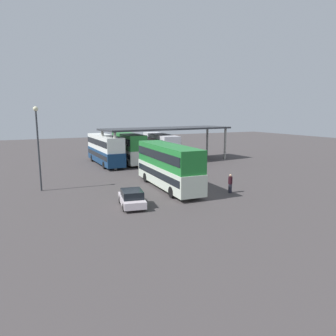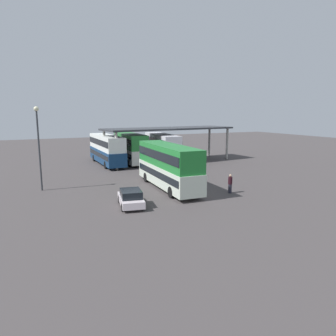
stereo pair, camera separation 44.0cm
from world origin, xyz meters
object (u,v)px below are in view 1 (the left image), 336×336
Objects in this scene: double_decker_main at (168,165)px; lamppost_tall at (38,139)px; pedestrian_waiting at (230,183)px; double_decker_mid_row at (128,147)px; parked_hatchback at (132,198)px; double_decker_near_canopy at (105,149)px; double_decker_far_right at (160,147)px.

lamppost_tall is (-11.22, 4.38, 2.61)m from double_decker_main.
double_decker_mid_row is at bearing 110.11° from pedestrian_waiting.
double_decker_near_canopy is (3.58, 20.80, 1.60)m from parked_hatchback.
pedestrian_waiting reaches higher than parked_hatchback.
double_decker_near_canopy is 3.44m from double_decker_mid_row.
double_decker_near_canopy is 15.77m from lamppost_tall.
parked_hatchback is (-5.26, -4.15, -1.66)m from double_decker_main.
double_decker_main is at bearing -173.80° from double_decker_near_canopy.
double_decker_far_right is 20.28m from lamppost_tall.
double_decker_mid_row is 20.88m from pedestrian_waiting.
double_decker_main is at bearing 148.68° from pedestrian_waiting.
double_decker_main is 16.74m from double_decker_near_canopy.
double_decker_main reaches higher than double_decker_near_canopy.
lamppost_tall reaches higher than double_decker_far_right.
pedestrian_waiting is at bearing -79.62° from parked_hatchback.
lamppost_tall reaches higher than double_decker_mid_row.
lamppost_tall is 4.48× the size of pedestrian_waiting.
double_decker_main is at bearing -40.96° from parked_hatchback.
double_decker_mid_row is 17.91m from lamppost_tall.
parked_hatchback is 21.83m from double_decker_mid_row.
double_decker_near_canopy is (-1.68, 16.66, -0.06)m from double_decker_main.
parked_hatchback is 2.26× the size of pedestrian_waiting.
double_decker_main is 2.80× the size of parked_hatchback.
double_decker_near_canopy is at bearing 8.95° from double_decker_main.
double_decker_mid_row is at bearing 42.94° from lamppost_tall.
pedestrian_waiting is (-1.77, -18.85, -1.42)m from double_decker_far_right.
double_decker_near_canopy is 1.46× the size of lamppost_tall.
pedestrian_waiting is (9.56, -0.07, 0.21)m from parked_hatchback.
double_decker_far_right is 18.99m from pedestrian_waiting.
double_decker_mid_row is 5.83× the size of pedestrian_waiting.
double_decker_far_right is at bearing 97.72° from pedestrian_waiting.
double_decker_mid_row is 1.30× the size of lamppost_tall.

